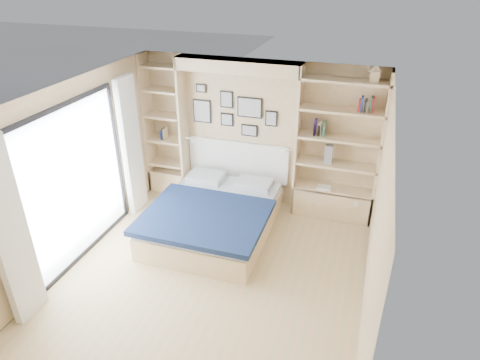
% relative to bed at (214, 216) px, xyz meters
% --- Properties ---
extents(ground, '(4.50, 4.50, 0.00)m').
position_rel_bed_xyz_m(ground, '(0.36, -1.02, -0.28)').
color(ground, tan).
rests_on(ground, ground).
extents(room_shell, '(4.50, 4.50, 4.50)m').
position_rel_bed_xyz_m(room_shell, '(-0.03, 0.50, 0.79)').
color(room_shell, tan).
rests_on(room_shell, ground).
extents(bed, '(1.81, 2.34, 1.07)m').
position_rel_bed_xyz_m(bed, '(0.00, 0.00, 0.00)').
color(bed, tan).
rests_on(bed, ground).
extents(photo_gallery, '(1.48, 0.02, 0.82)m').
position_rel_bed_xyz_m(photo_gallery, '(-0.10, 1.20, 1.32)').
color(photo_gallery, black).
rests_on(photo_gallery, ground).
extents(reading_lamps, '(1.92, 0.12, 0.15)m').
position_rel_bed_xyz_m(reading_lamps, '(0.06, 0.98, 0.82)').
color(reading_lamps, silver).
rests_on(reading_lamps, ground).
extents(shelf_decor, '(3.56, 0.23, 2.03)m').
position_rel_bed_xyz_m(shelf_decor, '(1.46, 1.04, 1.41)').
color(shelf_decor, '#9E371F').
rests_on(shelf_decor, ground).
extents(deck, '(3.20, 4.00, 0.05)m').
position_rel_bed_xyz_m(deck, '(-3.24, -1.02, -0.28)').
color(deck, brown).
rests_on(deck, ground).
extents(deck_chair, '(0.59, 0.89, 0.85)m').
position_rel_bed_xyz_m(deck_chair, '(-3.03, 0.26, 0.12)').
color(deck_chair, tan).
rests_on(deck_chair, ground).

